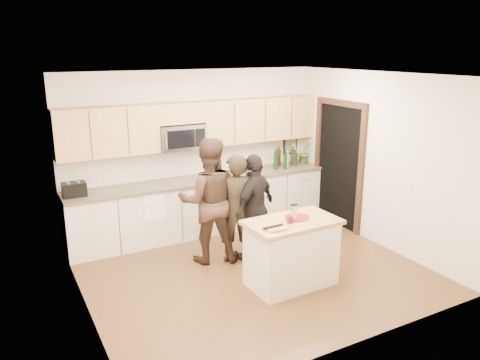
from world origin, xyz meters
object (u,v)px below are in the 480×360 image
island (291,252)px  woman_left (236,208)px  woman_center (209,201)px  toaster (74,189)px  woman_right (255,208)px

island → woman_left: (-0.30, 0.99, 0.35)m
island → woman_left: 1.10m
island → woman_center: (-0.63, 1.19, 0.46)m
toaster → woman_right: 2.65m
woman_right → woman_center: bearing=-53.6°
woman_left → woman_center: bearing=-8.9°
island → woman_center: size_ratio=0.66×
island → toaster: bearing=134.0°
woman_center → woman_right: 0.67m
toaster → woman_right: bearing=-30.5°
island → woman_left: size_ratio=0.75×
woman_left → toaster: bearing=-10.4°
woman_left → woman_center: (-0.33, 0.20, 0.11)m
toaster → woman_right: (2.27, -1.34, -0.25)m
toaster → woman_left: 2.38m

